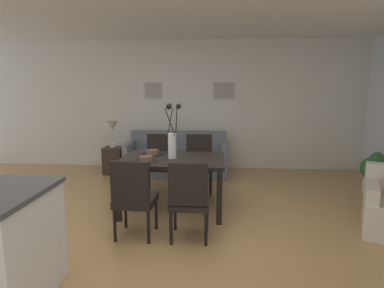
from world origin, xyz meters
TOP-DOWN VIEW (x-y plane):
  - ground_plane at (0.00, 0.00)m, footprint 9.00×9.00m
  - back_wall_panel at (0.00, 3.25)m, footprint 9.00×0.10m
  - ceiling_panel at (0.00, 0.40)m, footprint 9.00×7.20m
  - dining_table at (0.07, 0.73)m, footprint 1.40×0.97m
  - dining_chair_near_left at (-0.25, -0.16)m, footprint 0.46×0.46m
  - dining_chair_near_right at (-0.27, 1.60)m, footprint 0.45×0.45m
  - dining_chair_far_left at (0.37, -0.17)m, footprint 0.44×0.44m
  - dining_chair_far_right at (0.38, 1.62)m, footprint 0.45×0.45m
  - centerpiece_vase at (0.07, 0.73)m, footprint 0.21×0.23m
  - placemat_near_left at (-0.25, 0.51)m, footprint 0.32×0.32m
  - bowl_near_left at (-0.25, 0.51)m, footprint 0.17×0.17m
  - placemat_near_right at (-0.25, 0.95)m, footprint 0.32×0.32m
  - bowl_near_right at (-0.25, 0.95)m, footprint 0.17×0.17m
  - sofa at (-0.11, 2.64)m, footprint 1.91×0.84m
  - side_table at (-1.35, 2.58)m, footprint 0.36×0.36m
  - table_lamp at (-1.35, 2.58)m, footprint 0.22×0.22m
  - framed_picture_left at (-0.66, 3.18)m, footprint 0.36×0.03m
  - framed_picture_center at (0.79, 3.18)m, footprint 0.44×0.03m
  - potted_plant at (3.16, 1.74)m, footprint 0.36×0.36m

SIDE VIEW (x-z plane):
  - ground_plane at x=0.00m, z-range 0.00..0.00m
  - side_table at x=-1.35m, z-range 0.00..0.52m
  - sofa at x=-0.11m, z-range -0.12..0.68m
  - potted_plant at x=3.16m, z-range 0.04..0.71m
  - dining_chair_near_left at x=-0.25m, z-range 0.05..0.97m
  - dining_chair_near_right at x=-0.27m, z-range 0.05..0.97m
  - dining_chair_far_left at x=0.37m, z-range 0.05..0.97m
  - dining_chair_far_right at x=0.38m, z-range 0.05..0.97m
  - dining_table at x=0.07m, z-range 0.28..1.02m
  - placemat_near_left at x=-0.25m, z-range 0.74..0.75m
  - placemat_near_right at x=-0.25m, z-range 0.74..0.75m
  - bowl_near_left at x=-0.25m, z-range 0.75..0.81m
  - bowl_near_right at x=-0.25m, z-range 0.75..0.81m
  - table_lamp at x=-1.35m, z-range 0.64..1.15m
  - centerpiece_vase at x=0.07m, z-range 0.66..1.39m
  - back_wall_panel at x=0.00m, z-range 0.00..2.60m
  - framed_picture_left at x=-0.66m, z-range 1.44..1.76m
  - framed_picture_center at x=0.79m, z-range 1.43..1.77m
  - ceiling_panel at x=0.00m, z-range 2.60..2.68m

